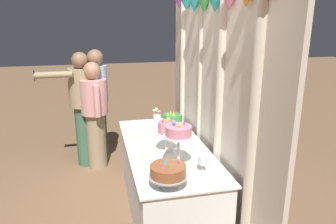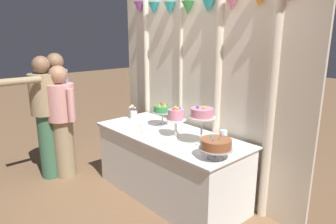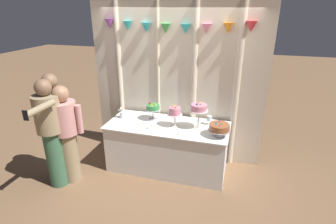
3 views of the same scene
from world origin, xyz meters
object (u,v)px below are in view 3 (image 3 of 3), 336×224
cake_table (168,147)px  flower_vase (122,114)px  cake_display_midright (199,109)px  tealight_far_left (140,124)px  tealight_near_left (148,128)px  tealight_near_right (152,125)px  guest_man_dark_suit (66,132)px  guest_man_pink_jacket (56,122)px  guest_girl_blue_dress (51,131)px  wine_glass (209,118)px  cake_display_midleft (175,112)px  cake_display_rightmost (219,128)px  tealight_far_right (178,134)px  cake_display_leftmost (153,108)px

cake_table → flower_vase: (-0.80, 0.06, 0.46)m
flower_vase → cake_display_midright: bearing=-2.4°
tealight_far_left → tealight_near_left: 0.21m
tealight_near_left → tealight_near_right: tealight_near_left is taller
cake_table → guest_man_dark_suit: bearing=-151.9°
guest_man_pink_jacket → guest_girl_blue_dress: bearing=-74.6°
guest_girl_blue_dress → cake_display_midright: bearing=24.4°
cake_table → wine_glass: size_ratio=12.84×
cake_display_midleft → flower_vase: (-0.92, 0.08, -0.16)m
guest_girl_blue_dress → tealight_near_right: bearing=32.0°
tealight_near_left → guest_man_pink_jacket: 1.36m
cake_display_rightmost → guest_girl_blue_dress: guest_girl_blue_dress is taller
cake_table → tealight_far_left: (-0.43, -0.11, 0.40)m
tealight_far_left → tealight_far_right: tealight_far_right is taller
tealight_near_left → guest_man_dark_suit: size_ratio=0.03×
tealight_near_right → tealight_near_left: bearing=-100.5°
tealight_near_right → guest_girl_blue_dress: guest_girl_blue_dress is taller
cake_display_leftmost → guest_man_pink_jacket: guest_man_pink_jacket is taller
cake_table → guest_girl_blue_dress: size_ratio=1.17×
cake_display_leftmost → cake_table: bearing=-26.3°
cake_display_midleft → guest_man_dark_suit: bearing=-154.4°
cake_display_leftmost → guest_man_dark_suit: guest_man_dark_suit is taller
cake_display_leftmost → tealight_far_left: (-0.14, -0.25, -0.19)m
tealight_near_right → guest_girl_blue_dress: (-1.23, -0.77, 0.10)m
tealight_near_left → tealight_far_right: (0.49, -0.06, 0.00)m
cake_table → cake_display_leftmost: 0.67m
guest_girl_blue_dress → cake_display_leftmost: bearing=40.8°
wine_glass → tealight_far_right: wine_glass is taller
flower_vase → guest_man_pink_jacket: guest_man_pink_jacket is taller
cake_table → cake_display_rightmost: cake_display_rightmost is taller
cake_display_midright → wine_glass: cake_display_midright is taller
tealight_near_left → cake_display_rightmost: bearing=2.7°
cake_display_midleft → tealight_near_left: size_ratio=7.69×
flower_vase → tealight_near_right: flower_vase is taller
wine_glass → flower_vase: size_ratio=0.78×
guest_man_pink_jacket → wine_glass: bearing=21.7°
cake_display_rightmost → tealight_near_right: size_ratio=8.24×
guest_man_pink_jacket → guest_man_dark_suit: bearing=-15.0°
tealight_far_left → tealight_far_right: size_ratio=0.99×
cake_table → tealight_far_left: tealight_far_left is taller
tealight_far_right → guest_girl_blue_dress: bearing=-160.6°
wine_glass → flower_vase: (-1.43, -0.13, -0.04)m
cake_table → cake_display_midleft: bearing=-7.5°
cake_display_midleft → cake_display_rightmost: bearing=-11.9°
tealight_near_right → guest_man_pink_jacket: (-1.29, -0.56, 0.14)m
cake_display_rightmost → flower_vase: bearing=172.1°
cake_display_leftmost → tealight_near_left: 0.40m
cake_display_midleft → wine_glass: bearing=22.5°
cake_table → cake_display_rightmost: size_ratio=6.05×
wine_glass → tealight_near_left: bearing=-155.1°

